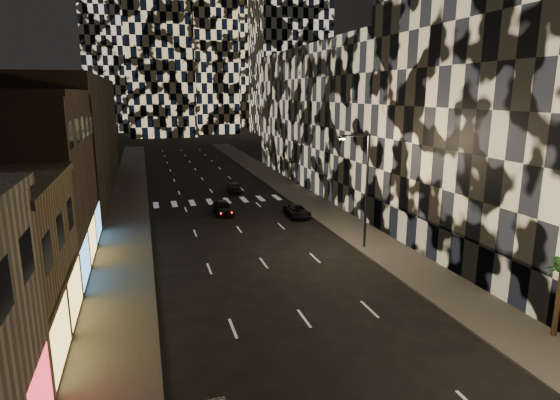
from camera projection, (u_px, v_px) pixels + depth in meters
sidewalk_left at (128, 206)px, 51.18m from camera, size 4.00×120.00×0.15m
sidewalk_right at (300, 195)px, 56.67m from camera, size 4.00×120.00×0.15m
curb_left at (148, 205)px, 51.76m from camera, size 0.20×120.00×0.15m
curb_right at (284, 196)px, 56.09m from camera, size 0.20×120.00×0.15m
retail_brown at (10, 184)px, 32.50m from camera, size 10.00×15.00×12.00m
retail_filler_left at (65, 136)px, 57.06m from camera, size 10.00×40.00×14.00m
midrise_right at (551, 110)px, 33.12m from camera, size 16.00×25.00×22.00m
midrise_base at (447, 247)px, 33.13m from camera, size 0.60×25.00×3.00m
midrise_filler_right at (354, 117)px, 63.96m from camera, size 16.00×40.00×18.00m
streetlight_far at (364, 183)px, 36.33m from camera, size 2.55×0.25×9.00m
car_dark_midlane at (223, 207)px, 47.99m from camera, size 1.80×4.24×1.43m
car_dark_oncoming at (234, 187)px, 58.84m from camera, size 2.19×4.28×1.19m
car_dark_rightlane at (297, 211)px, 46.95m from camera, size 1.97×4.22×1.17m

